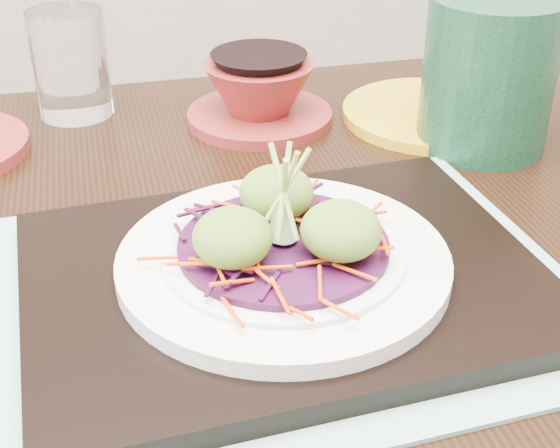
{
  "coord_description": "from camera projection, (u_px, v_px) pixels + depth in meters",
  "views": [
    {
      "loc": [
        -0.02,
        -0.45,
        1.04
      ],
      "look_at": [
        0.04,
        0.03,
        0.75
      ],
      "focal_mm": 50.0,
      "sensor_mm": 36.0,
      "label": 1
    }
  ],
  "objects": [
    {
      "name": "dining_table",
      "position": [
        215.0,
        327.0,
        0.68
      ],
      "size": [
        1.21,
        0.88,
        0.7
      ],
      "rotation": [
        0.0,
        0.0,
        0.12
      ],
      "color": "black",
      "rests_on": "ground"
    },
    {
      "name": "water_glass",
      "position": [
        71.0,
        64.0,
        0.83
      ],
      "size": [
        0.1,
        0.1,
        0.11
      ],
      "primitive_type": "cylinder",
      "rotation": [
        0.0,
        0.0,
        0.31
      ],
      "color": "white",
      "rests_on": "dining_table"
    },
    {
      "name": "terracotta_bowl_set",
      "position": [
        259.0,
        96.0,
        0.83
      ],
      "size": [
        0.19,
        0.19,
        0.07
      ],
      "rotation": [
        0.0,
        0.0,
        0.23
      ],
      "color": "maroon",
      "rests_on": "dining_table"
    },
    {
      "name": "white_plate",
      "position": [
        283.0,
        259.0,
        0.56
      ],
      "size": [
        0.24,
        0.24,
        0.02
      ],
      "color": "silver",
      "rests_on": "serving_tray"
    },
    {
      "name": "scallion_garnish",
      "position": [
        284.0,
        196.0,
        0.53
      ],
      "size": [
        0.06,
        0.06,
        0.08
      ],
      "primitive_type": null,
      "color": "#91B849",
      "rests_on": "cabbage_bed"
    },
    {
      "name": "green_jar",
      "position": [
        488.0,
        74.0,
        0.75
      ],
      "size": [
        0.17,
        0.17,
        0.15
      ],
      "primitive_type": "cylinder",
      "rotation": [
        0.0,
        0.0,
        0.4
      ],
      "color": "#163F26",
      "rests_on": "dining_table"
    },
    {
      "name": "carrot_julienne",
      "position": [
        284.0,
        236.0,
        0.55
      ],
      "size": [
        0.18,
        0.18,
        0.01
      ],
      "primitive_type": null,
      "color": "#D03903",
      "rests_on": "cabbage_bed"
    },
    {
      "name": "placemat",
      "position": [
        283.0,
        289.0,
        0.57
      ],
      "size": [
        0.47,
        0.4,
        0.0
      ],
      "primitive_type": "cube",
      "rotation": [
        0.0,
        0.0,
        0.17
      ],
      "color": "#83A992",
      "rests_on": "dining_table"
    },
    {
      "name": "serving_tray",
      "position": [
        283.0,
        278.0,
        0.57
      ],
      "size": [
        0.41,
        0.33,
        0.02
      ],
      "primitive_type": "cube",
      "rotation": [
        0.0,
        0.0,
        0.17
      ],
      "color": "black",
      "rests_on": "placemat"
    },
    {
      "name": "cabbage_bed",
      "position": [
        283.0,
        245.0,
        0.55
      ],
      "size": [
        0.15,
        0.15,
        0.01
      ],
      "primitive_type": "cylinder",
      "color": "#380B2D",
      "rests_on": "white_plate"
    },
    {
      "name": "guacamole_scoops",
      "position": [
        284.0,
        220.0,
        0.54
      ],
      "size": [
        0.13,
        0.12,
        0.04
      ],
      "color": "#5A8126",
      "rests_on": "cabbage_bed"
    },
    {
      "name": "yellow_plate",
      "position": [
        432.0,
        114.0,
        0.85
      ],
      "size": [
        0.23,
        0.23,
        0.01
      ],
      "primitive_type": "cylinder",
      "rotation": [
        0.0,
        0.0,
        -0.19
      ],
      "color": "#BE9015",
      "rests_on": "dining_table"
    }
  ]
}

